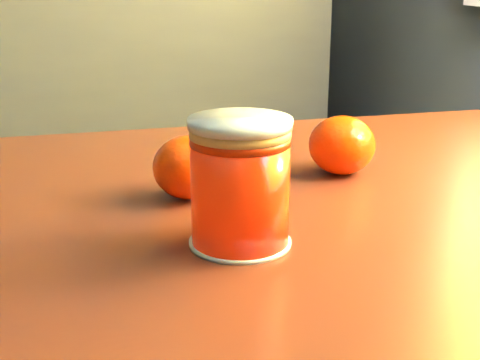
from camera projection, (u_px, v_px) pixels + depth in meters
name	position (u px, v px, depth m)	size (l,w,h in m)	color
table	(246.00, 286.00, 0.67)	(0.96, 0.70, 0.70)	#5F2617
juice_glass	(240.00, 184.00, 0.53)	(0.08, 0.08, 0.10)	#FE2305
orange_front	(189.00, 167.00, 0.65)	(0.07, 0.07, 0.06)	#F93804
orange_back	(342.00, 145.00, 0.72)	(0.07, 0.07, 0.06)	#F93804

